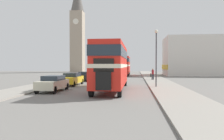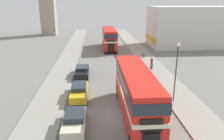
% 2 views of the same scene
% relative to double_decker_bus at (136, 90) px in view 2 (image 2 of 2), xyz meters
% --- Properties ---
extents(ground_plane, '(120.00, 120.00, 0.00)m').
position_rel_double_decker_bus_xyz_m(ground_plane, '(-1.37, 0.07, -2.50)').
color(ground_plane, slate).
extents(sidewalk_right, '(3.50, 120.00, 0.12)m').
position_rel_double_decker_bus_xyz_m(sidewalk_right, '(5.38, 0.07, -2.44)').
color(sidewalk_right, gray).
rests_on(sidewalk_right, ground_plane).
extents(sidewalk_left, '(3.50, 120.00, 0.12)m').
position_rel_double_decker_bus_xyz_m(sidewalk_left, '(-8.12, 0.07, -2.44)').
color(sidewalk_left, gray).
rests_on(sidewalk_left, ground_plane).
extents(double_decker_bus, '(2.41, 11.02, 4.18)m').
position_rel_double_decker_bus_xyz_m(double_decker_bus, '(0.00, 0.00, 0.00)').
color(double_decker_bus, red).
rests_on(double_decker_bus, ground_plane).
extents(bus_distant, '(2.54, 11.11, 4.17)m').
position_rel_double_decker_bus_xyz_m(bus_distant, '(-0.44, 28.61, -0.01)').
color(bus_distant, red).
rests_on(bus_distant, ground_plane).
extents(car_parked_near, '(1.70, 4.09, 1.41)m').
position_rel_double_decker_bus_xyz_m(car_parked_near, '(-5.09, -1.65, -1.76)').
color(car_parked_near, beige).
rests_on(car_parked_near, ground_plane).
extents(car_parked_mid, '(1.67, 4.59, 1.43)m').
position_rel_double_decker_bus_xyz_m(car_parked_mid, '(-5.12, 4.27, -1.75)').
color(car_parked_mid, gold).
rests_on(car_parked_mid, ground_plane).
extents(car_parked_far, '(1.76, 4.38, 1.36)m').
position_rel_double_decker_bus_xyz_m(car_parked_far, '(-5.20, 11.09, -1.78)').
color(car_parked_far, black).
rests_on(car_parked_far, ground_plane).
extents(pedestrian_walking, '(0.34, 0.34, 1.69)m').
position_rel_double_decker_bus_xyz_m(pedestrian_walking, '(4.80, 13.31, -1.43)').
color(pedestrian_walking, '#282833').
rests_on(pedestrian_walking, sidewalk_right).
extents(bicycle_on_pavement, '(0.05, 1.76, 0.78)m').
position_rel_double_decker_bus_xyz_m(bicycle_on_pavement, '(4.97, 20.07, -2.02)').
color(bicycle_on_pavement, black).
rests_on(bicycle_on_pavement, sidewalk_right).
extents(street_lamp, '(0.36, 0.36, 5.86)m').
position_rel_double_decker_bus_xyz_m(street_lamp, '(4.30, 2.48, 1.45)').
color(street_lamp, '#38383D').
rests_on(street_lamp, sidewalk_right).
extents(shop_building_block, '(21.50, 9.76, 8.54)m').
position_rel_double_decker_bus_xyz_m(shop_building_block, '(19.49, 30.28, 1.77)').
color(shop_building_block, silver).
rests_on(shop_building_block, ground_plane).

